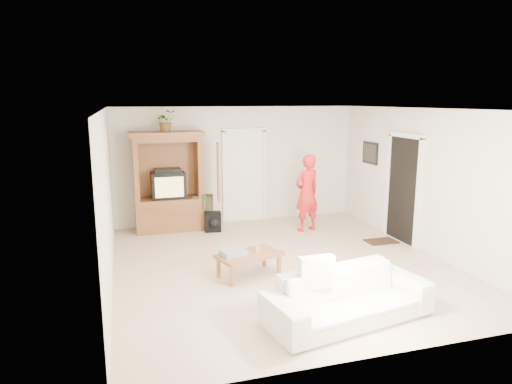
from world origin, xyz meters
TOP-DOWN VIEW (x-y plane):
  - floor at (0.00, 0.00)m, footprint 6.00×6.00m
  - ceiling at (0.00, 0.00)m, footprint 6.00×6.00m
  - wall_back at (0.00, 3.00)m, footprint 5.50×0.00m
  - wall_front at (0.00, -3.00)m, footprint 5.50×0.00m
  - wall_left at (-2.75, 0.00)m, footprint 0.00×6.00m
  - wall_right at (2.75, 0.00)m, footprint 0.00×6.00m
  - armoire at (-1.58, 2.66)m, footprint 1.82×1.14m
  - door_back at (0.15, 2.97)m, footprint 0.85×0.05m
  - doorway_right at (2.73, 0.60)m, footprint 0.05×0.90m
  - framed_picture at (2.73, 1.90)m, footprint 0.03×0.60m
  - doormat at (2.30, 0.60)m, footprint 0.60×0.40m
  - plant at (-1.60, 2.63)m, footprint 0.47×0.43m
  - man at (1.19, 1.77)m, footprint 0.68×0.54m
  - sofa at (0.13, -2.14)m, footprint 2.28×1.22m
  - coffee_table at (-0.67, -0.36)m, footprint 1.12×0.83m
  - towel at (-0.93, -0.36)m, footprint 0.44×0.37m
  - candle at (-0.53, -0.32)m, footprint 0.08×0.08m
  - backpack_black at (-0.74, 2.22)m, footprint 0.36×0.24m
  - backpack_olive at (-0.89, 2.51)m, footprint 0.47×0.40m

SIDE VIEW (x-z plane):
  - floor at x=0.00m, z-range 0.00..0.00m
  - doormat at x=2.30m, z-range 0.00..0.02m
  - backpack_black at x=-0.74m, z-range 0.00..0.42m
  - sofa at x=0.13m, z-range 0.00..0.63m
  - coffee_table at x=-0.67m, z-range 0.14..0.51m
  - backpack_olive at x=-0.89m, z-range 0.00..0.74m
  - towel at x=-0.93m, z-range 0.37..0.45m
  - candle at x=-0.53m, z-range 0.37..0.47m
  - man at x=1.19m, z-range 0.00..1.63m
  - armoire at x=-1.58m, z-range -0.14..1.96m
  - door_back at x=0.15m, z-range 0.00..2.04m
  - doorway_right at x=2.73m, z-range 0.00..2.04m
  - wall_back at x=0.00m, z-range -1.45..4.05m
  - wall_front at x=0.00m, z-range -1.45..4.05m
  - wall_left at x=-2.75m, z-range -1.70..4.30m
  - wall_right at x=2.75m, z-range -1.70..4.30m
  - framed_picture at x=2.73m, z-range 1.36..1.84m
  - plant at x=-1.60m, z-range 2.10..2.54m
  - ceiling at x=0.00m, z-range 2.60..2.60m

